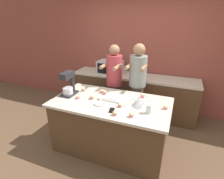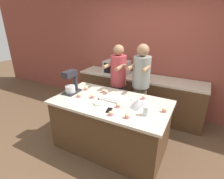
% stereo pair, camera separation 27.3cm
% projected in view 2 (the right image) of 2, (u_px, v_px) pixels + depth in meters
% --- Properties ---
extents(ground_plane, '(16.00, 16.00, 0.00)m').
position_uv_depth(ground_plane, '(111.00, 146.00, 3.10)').
color(ground_plane, brown).
extents(back_wall, '(10.00, 0.06, 2.70)m').
position_uv_depth(back_wall, '(146.00, 53.00, 3.96)').
color(back_wall, brown).
rests_on(back_wall, ground_plane).
extents(island_counter, '(1.85, 1.01, 0.88)m').
position_uv_depth(island_counter, '(111.00, 125.00, 2.93)').
color(island_counter, '#4C331E').
rests_on(island_counter, ground_plane).
extents(back_counter, '(2.80, 0.60, 0.91)m').
position_uv_depth(back_counter, '(138.00, 95.00, 4.02)').
color(back_counter, '#4C331E').
rests_on(back_counter, ground_plane).
extents(person_left, '(0.32, 0.49, 1.65)m').
position_uv_depth(person_left, '(118.00, 84.00, 3.47)').
color(person_left, '#33384C').
rests_on(person_left, ground_plane).
extents(person_right, '(0.33, 0.50, 1.70)m').
position_uv_depth(person_right, '(140.00, 87.00, 3.25)').
color(person_right, brown).
rests_on(person_right, ground_plane).
extents(stand_mixer, '(0.20, 0.30, 0.40)m').
position_uv_depth(stand_mixer, '(71.00, 83.00, 3.00)').
color(stand_mixer, '#232328').
rests_on(stand_mixer, island_counter).
extents(mixing_bowl, '(0.25, 0.25, 0.14)m').
position_uv_depth(mixing_bowl, '(138.00, 103.00, 2.54)').
color(mixing_bowl, '#BCBCC1').
rests_on(mixing_bowl, island_counter).
extents(baking_tray, '(0.34, 0.29, 0.04)m').
position_uv_depth(baking_tray, '(114.00, 98.00, 2.83)').
color(baking_tray, '#BCBCC1').
rests_on(baking_tray, island_counter).
extents(microwave_oven, '(0.55, 0.39, 0.29)m').
position_uv_depth(microwave_oven, '(117.00, 67.00, 4.03)').
color(microwave_oven, '#B7B7BC').
rests_on(microwave_oven, back_counter).
extents(cell_phone, '(0.10, 0.16, 0.01)m').
position_uv_depth(cell_phone, '(109.00, 110.00, 2.48)').
color(cell_phone, black).
rests_on(cell_phone, island_counter).
extents(drinking_glass, '(0.07, 0.07, 0.13)m').
position_uv_depth(drinking_glass, '(146.00, 111.00, 2.34)').
color(drinking_glass, silver).
rests_on(drinking_glass, island_counter).
extents(small_plate, '(0.19, 0.19, 0.02)m').
position_uv_depth(small_plate, '(99.00, 103.00, 2.68)').
color(small_plate, beige).
rests_on(small_plate, island_counter).
extents(knife, '(0.17, 0.17, 0.01)m').
position_uv_depth(knife, '(99.00, 101.00, 2.77)').
color(knife, '#BCBCC1').
rests_on(knife, island_counter).
extents(cupcake_0, '(0.07, 0.07, 0.06)m').
position_uv_depth(cupcake_0, '(111.00, 113.00, 2.35)').
color(cupcake_0, '#D17084').
rests_on(cupcake_0, island_counter).
extents(cupcake_1, '(0.07, 0.07, 0.06)m').
position_uv_depth(cupcake_1, '(127.00, 116.00, 2.28)').
color(cupcake_1, '#D17084').
rests_on(cupcake_1, island_counter).
extents(cupcake_2, '(0.07, 0.07, 0.06)m').
position_uv_depth(cupcake_2, '(79.00, 95.00, 2.88)').
color(cupcake_2, '#D17084').
rests_on(cupcake_2, island_counter).
extents(cupcake_3, '(0.07, 0.07, 0.06)m').
position_uv_depth(cupcake_3, '(92.00, 96.00, 2.85)').
color(cupcake_3, '#D17084').
rests_on(cupcake_3, island_counter).
extents(cupcake_4, '(0.07, 0.07, 0.06)m').
position_uv_depth(cupcake_4, '(103.00, 91.00, 3.06)').
color(cupcake_4, '#D17084').
rests_on(cupcake_4, island_counter).
extents(cupcake_5, '(0.07, 0.07, 0.06)m').
position_uv_depth(cupcake_5, '(107.00, 92.00, 3.00)').
color(cupcake_5, '#D17084').
rests_on(cupcake_5, island_counter).
extents(cupcake_6, '(0.07, 0.07, 0.06)m').
position_uv_depth(cupcake_6, '(164.00, 110.00, 2.43)').
color(cupcake_6, '#D17084').
rests_on(cupcake_6, island_counter).
extents(cupcake_7, '(0.07, 0.07, 0.06)m').
position_uv_depth(cupcake_7, '(144.00, 97.00, 2.82)').
color(cupcake_7, '#D17084').
rests_on(cupcake_7, island_counter).
extents(cupcake_8, '(0.07, 0.07, 0.06)m').
position_uv_depth(cupcake_8, '(118.00, 105.00, 2.56)').
color(cupcake_8, '#D17084').
rests_on(cupcake_8, island_counter).
extents(cupcake_9, '(0.07, 0.07, 0.06)m').
position_uv_depth(cupcake_9, '(86.00, 88.00, 3.17)').
color(cupcake_9, '#D17084').
rests_on(cupcake_9, island_counter).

